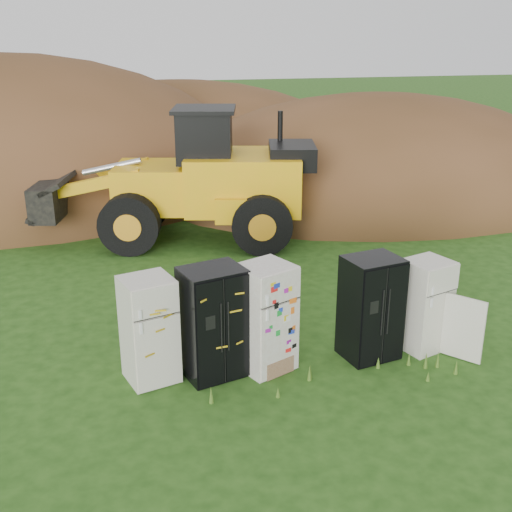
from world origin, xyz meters
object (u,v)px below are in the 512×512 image
(fridge_sticker, at_px, (265,318))
(fridge_black_right, at_px, (371,308))
(fridge_black_side, at_px, (213,322))
(fridge_open_door, at_px, (425,305))
(wheel_loader, at_px, (172,175))
(fridge_leftmost, at_px, (149,330))

(fridge_sticker, distance_m, fridge_black_right, 1.89)
(fridge_black_side, distance_m, fridge_sticker, 0.88)
(fridge_open_door, bearing_deg, fridge_black_right, 164.05)
(fridge_black_right, bearing_deg, fridge_sticker, 167.84)
(fridge_black_side, distance_m, wheel_loader, 7.41)
(fridge_open_door, bearing_deg, fridge_leftmost, 160.75)
(fridge_sticker, bearing_deg, fridge_open_door, -23.75)
(fridge_leftmost, relative_size, fridge_black_right, 0.97)
(fridge_leftmost, distance_m, fridge_black_right, 3.81)
(wheel_loader, bearing_deg, fridge_black_side, -78.31)
(fridge_black_right, relative_size, wheel_loader, 0.25)
(fridge_leftmost, height_order, fridge_black_side, fridge_black_side)
(fridge_black_side, height_order, fridge_black_right, fridge_black_side)
(fridge_sticker, distance_m, wheel_loader, 7.44)
(fridge_black_right, bearing_deg, fridge_leftmost, 166.86)
(fridge_black_side, distance_m, fridge_black_right, 2.77)
(fridge_black_side, relative_size, fridge_sticker, 1.01)
(fridge_leftmost, xyz_separation_m, fridge_black_right, (3.81, -0.06, 0.03))
(fridge_open_door, xyz_separation_m, wheel_loader, (-3.70, 7.29, 0.93))
(fridge_open_door, bearing_deg, fridge_black_side, 161.82)
(fridge_leftmost, xyz_separation_m, wheel_loader, (1.17, 7.29, 0.88))
(fridge_leftmost, relative_size, wheel_loader, 0.24)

